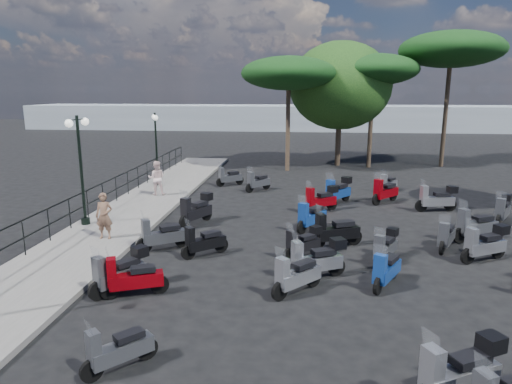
# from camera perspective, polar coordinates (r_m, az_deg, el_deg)

# --- Properties ---
(ground) EXTENTS (120.00, 120.00, 0.00)m
(ground) POSITION_cam_1_polar(r_m,az_deg,el_deg) (15.00, 4.01, -6.85)
(ground) COLOR black
(ground) RESTS_ON ground
(sidewalk) EXTENTS (3.00, 30.00, 0.15)m
(sidewalk) POSITION_cam_1_polar(r_m,az_deg,el_deg) (19.13, -15.51, -2.73)
(sidewalk) COLOR #63615E
(sidewalk) RESTS_ON ground
(railing) EXTENTS (0.04, 26.04, 1.10)m
(railing) POSITION_cam_1_polar(r_m,az_deg,el_deg) (19.27, -19.47, -0.36)
(railing) COLOR black
(railing) RESTS_ON sidewalk
(lamp_post_1) EXTENTS (0.42, 1.16, 3.98)m
(lamp_post_1) POSITION_cam_1_polar(r_m,az_deg,el_deg) (17.56, -21.07, 3.36)
(lamp_post_1) COLOR black
(lamp_post_1) RESTS_ON sidewalk
(lamp_post_2) EXTENTS (0.57, 1.04, 3.71)m
(lamp_post_2) POSITION_cam_1_polar(r_m,az_deg,el_deg) (24.07, -12.37, 5.87)
(lamp_post_2) COLOR black
(lamp_post_2) RESTS_ON sidewalk
(woman) EXTENTS (0.59, 0.40, 1.55)m
(woman) POSITION_cam_1_polar(r_m,az_deg,el_deg) (15.91, -18.45, -2.86)
(woman) COLOR brown
(woman) RESTS_ON sidewalk
(pedestrian_far) EXTENTS (0.90, 0.77, 1.61)m
(pedestrian_far) POSITION_cam_1_polar(r_m,az_deg,el_deg) (21.86, -12.32, 1.71)
(pedestrian_far) COLOR silver
(pedestrian_far) RESTS_ON sidewalk
(scooter_0) EXTENTS (1.09, 1.14, 1.18)m
(scooter_0) POSITION_cam_1_polar(r_m,az_deg,el_deg) (9.07, -16.89, -18.40)
(scooter_0) COLOR black
(scooter_0) RESTS_ON ground
(scooter_1) EXTENTS (1.59, 0.82, 1.33)m
(scooter_1) POSITION_cam_1_polar(r_m,az_deg,el_deg) (11.81, -15.16, -10.44)
(scooter_1) COLOR black
(scooter_1) RESTS_ON ground
(scooter_2) EXTENTS (1.14, 1.50, 1.38)m
(scooter_2) POSITION_cam_1_polar(r_m,az_deg,el_deg) (12.13, -16.63, -9.61)
(scooter_2) COLOR black
(scooter_2) RESTS_ON ground
(scooter_3) EXTENTS (1.51, 1.05, 1.38)m
(scooter_3) POSITION_cam_1_polar(r_m,az_deg,el_deg) (14.82, -11.69, -5.39)
(scooter_3) COLOR black
(scooter_3) RESTS_ON ground
(scooter_4) EXTENTS (1.03, 1.69, 1.45)m
(scooter_4) POSITION_cam_1_polar(r_m,az_deg,el_deg) (17.39, -7.48, -2.28)
(scooter_4) COLOR black
(scooter_4) RESTS_ON ground
(scooter_5) EXTENTS (1.35, 1.07, 1.29)m
(scooter_5) POSITION_cam_1_polar(r_m,az_deg,el_deg) (24.25, -3.35, 1.84)
(scooter_5) COLOR black
(scooter_5) RESTS_ON ground
(scooter_7) EXTENTS (1.66, 0.97, 1.41)m
(scooter_7) POSITION_cam_1_polar(r_m,az_deg,el_deg) (12.50, 7.57, -8.41)
(scooter_7) COLOR black
(scooter_7) RESTS_ON ground
(scooter_8) EXTENTS (1.28, 1.11, 1.28)m
(scooter_8) POSITION_cam_1_polar(r_m,az_deg,el_deg) (14.12, -6.54, -6.27)
(scooter_8) COLOR black
(scooter_8) RESTS_ON ground
(scooter_9) EXTENTS (1.18, 1.11, 1.18)m
(scooter_9) POSITION_cam_1_polar(r_m,az_deg,el_deg) (14.02, 5.91, -6.39)
(scooter_9) COLOR black
(scooter_9) RESTS_ON ground
(scooter_10) EXTENTS (1.09, 1.53, 1.41)m
(scooter_10) POSITION_cam_1_polar(r_m,az_deg,el_deg) (16.67, 6.89, -3.14)
(scooter_10) COLOR black
(scooter_10) RESTS_ON ground
(scooter_11) EXTENTS (1.15, 1.32, 1.32)m
(scooter_11) POSITION_cam_1_polar(r_m,az_deg,el_deg) (22.90, 0.21, 1.24)
(scooter_11) COLOR black
(scooter_11) RESTS_ON ground
(scooter_13) EXTENTS (1.24, 1.32, 1.36)m
(scooter_13) POSITION_cam_1_polar(r_m,az_deg,el_deg) (11.59, 5.04, -10.43)
(scooter_13) COLOR black
(scooter_13) RESTS_ON ground
(scooter_14) EXTENTS (0.92, 1.38, 1.22)m
(scooter_14) POSITION_cam_1_polar(r_m,az_deg,el_deg) (14.08, 15.86, -6.67)
(scooter_14) COLOR black
(scooter_14) RESTS_ON ground
(scooter_15) EXTENTS (1.74, 0.95, 1.47)m
(scooter_15) POSITION_cam_1_polar(r_m,az_deg,el_deg) (15.02, 9.86, -4.93)
(scooter_15) COLOR black
(scooter_15) RESTS_ON ground
(scooter_16) EXTENTS (1.50, 1.15, 1.38)m
(scooter_16) POSITION_cam_1_polar(r_m,az_deg,el_deg) (19.20, 8.10, -0.95)
(scooter_16) COLOR black
(scooter_16) RESTS_ON ground
(scooter_17) EXTENTS (1.30, 1.57, 1.48)m
(scooter_17) POSITION_cam_1_polar(r_m,az_deg,el_deg) (20.71, 10.21, 0.09)
(scooter_17) COLOR black
(scooter_17) RESTS_ON ground
(scooter_18) EXTENTS (1.65, 1.05, 1.44)m
(scooter_18) POSITION_cam_1_polar(r_m,az_deg,el_deg) (8.57, 24.06, -20.00)
(scooter_18) COLOR black
(scooter_18) RESTS_ON ground
(scooter_19) EXTENTS (0.93, 1.49, 1.31)m
(scooter_19) POSITION_cam_1_polar(r_m,az_deg,el_deg) (12.39, 15.94, -9.40)
(scooter_19) COLOR black
(scooter_19) RESTS_ON ground
(scooter_20) EXTENTS (1.59, 1.02, 1.38)m
(scooter_20) POSITION_cam_1_polar(r_m,az_deg,el_deg) (15.22, 26.70, -5.86)
(scooter_20) COLOR black
(scooter_20) RESTS_ON ground
(scooter_21) EXTENTS (0.88, 1.47, 1.28)m
(scooter_21) POSITION_cam_1_polar(r_m,az_deg,el_deg) (15.77, 22.68, -5.15)
(scooter_21) COLOR black
(scooter_21) RESTS_ON ground
(scooter_22) EXTENTS (1.35, 1.43, 1.47)m
(scooter_22) POSITION_cam_1_polar(r_m,az_deg,el_deg) (21.27, 15.79, 0.01)
(scooter_22) COLOR black
(scooter_22) RESTS_ON ground
(scooter_23) EXTENTS (1.77, 0.65, 1.42)m
(scooter_23) POSITION_cam_1_polar(r_m,az_deg,el_deg) (20.49, 21.67, -0.83)
(scooter_23) COLOR black
(scooter_23) RESTS_ON ground
(scooter_27) EXTENTS (1.73, 0.99, 1.48)m
(scooter_27) POSITION_cam_1_polar(r_m,az_deg,el_deg) (17.04, 25.73, -3.90)
(scooter_27) COLOR black
(scooter_27) RESTS_ON ground
(scooter_28) EXTENTS (1.05, 1.51, 1.35)m
(scooter_28) POSITION_cam_1_polar(r_m,az_deg,el_deg) (19.82, 28.44, -1.99)
(scooter_28) COLOR black
(scooter_28) RESTS_ON ground
(scooter_29) EXTENTS (1.01, 1.21, 1.18)m
(scooter_29) POSITION_cam_1_polar(r_m,az_deg,el_deg) (23.70, 16.18, 1.01)
(scooter_29) COLOR black
(scooter_29) RESTS_ON ground
(broadleaf_tree) EXTENTS (6.66, 6.66, 8.07)m
(broadleaf_tree) POSITION_cam_1_polar(r_m,az_deg,el_deg) (30.96, 10.49, 12.92)
(broadleaf_tree) COLOR #38281E
(broadleaf_tree) RESTS_ON ground
(pine_0) EXTENTS (5.65, 5.65, 7.21)m
(pine_0) POSITION_cam_1_polar(r_m,az_deg,el_deg) (30.60, 14.49, 14.55)
(pine_0) COLOR #38281E
(pine_0) RESTS_ON ground
(pine_1) EXTENTS (6.54, 6.54, 8.62)m
(pine_1) POSITION_cam_1_polar(r_m,az_deg,el_deg) (32.56, 23.22, 16.03)
(pine_1) COLOR #38281E
(pine_1) RESTS_ON ground
(pine_2) EXTENTS (5.84, 5.84, 6.98)m
(pine_2) POSITION_cam_1_polar(r_m,az_deg,el_deg) (28.52, 4.11, 14.55)
(pine_2) COLOR #38281E
(pine_2) RESTS_ON ground
(distant_hills) EXTENTS (70.00, 8.00, 3.00)m
(distant_hills) POSITION_cam_1_polar(r_m,az_deg,el_deg) (59.23, 5.64, 9.26)
(distant_hills) COLOR gray
(distant_hills) RESTS_ON ground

